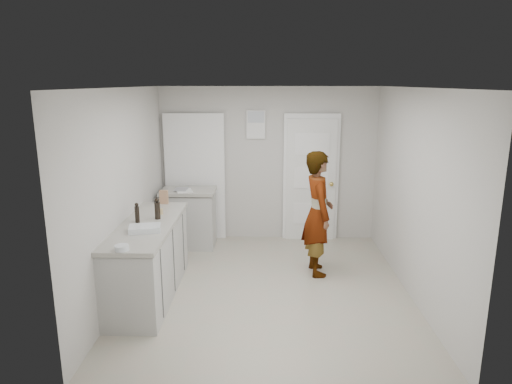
{
  "coord_description": "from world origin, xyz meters",
  "views": [
    {
      "loc": [
        -0.03,
        -5.36,
        2.56
      ],
      "look_at": [
        -0.16,
        0.4,
        1.17
      ],
      "focal_mm": 32.0,
      "sensor_mm": 36.0,
      "label": 1
    }
  ],
  "objects_px": {
    "person": "(318,213)",
    "cake_mix_box": "(164,197)",
    "oil_cruet_b": "(137,213)",
    "spice_jar": "(161,212)",
    "oil_cruet_a": "(157,209)",
    "baking_dish": "(145,229)",
    "egg_bowl": "(122,248)"
  },
  "relations": [
    {
      "from": "spice_jar",
      "to": "oil_cruet_b",
      "type": "relative_size",
      "value": 0.3
    },
    {
      "from": "egg_bowl",
      "to": "baking_dish",
      "type": "bearing_deg",
      "value": 83.14
    },
    {
      "from": "egg_bowl",
      "to": "person",
      "type": "bearing_deg",
      "value": 37.53
    },
    {
      "from": "person",
      "to": "cake_mix_box",
      "type": "height_order",
      "value": "person"
    },
    {
      "from": "baking_dish",
      "to": "spice_jar",
      "type": "bearing_deg",
      "value": 87.31
    },
    {
      "from": "oil_cruet_a",
      "to": "oil_cruet_b",
      "type": "relative_size",
      "value": 1.11
    },
    {
      "from": "oil_cruet_a",
      "to": "baking_dish",
      "type": "bearing_deg",
      "value": -94.27
    },
    {
      "from": "baking_dish",
      "to": "person",
      "type": "bearing_deg",
      "value": 26.61
    },
    {
      "from": "spice_jar",
      "to": "egg_bowl",
      "type": "distance_m",
      "value": 1.29
    },
    {
      "from": "spice_jar",
      "to": "oil_cruet_a",
      "type": "distance_m",
      "value": 0.22
    },
    {
      "from": "spice_jar",
      "to": "egg_bowl",
      "type": "height_order",
      "value": "spice_jar"
    },
    {
      "from": "person",
      "to": "baking_dish",
      "type": "distance_m",
      "value": 2.31
    },
    {
      "from": "spice_jar",
      "to": "baking_dish",
      "type": "xyz_separation_m",
      "value": [
        -0.03,
        -0.67,
        -0.01
      ]
    },
    {
      "from": "person",
      "to": "oil_cruet_b",
      "type": "relative_size",
      "value": 6.93
    },
    {
      "from": "cake_mix_box",
      "to": "baking_dish",
      "type": "relative_size",
      "value": 0.48
    },
    {
      "from": "person",
      "to": "egg_bowl",
      "type": "relative_size",
      "value": 12.01
    },
    {
      "from": "baking_dish",
      "to": "oil_cruet_a",
      "type": "bearing_deg",
      "value": 85.73
    },
    {
      "from": "baking_dish",
      "to": "cake_mix_box",
      "type": "bearing_deg",
      "value": 92.16
    },
    {
      "from": "oil_cruet_a",
      "to": "baking_dish",
      "type": "relative_size",
      "value": 0.69
    },
    {
      "from": "oil_cruet_b",
      "to": "egg_bowl",
      "type": "height_order",
      "value": "oil_cruet_b"
    },
    {
      "from": "person",
      "to": "baking_dish",
      "type": "bearing_deg",
      "value": 108.86
    },
    {
      "from": "cake_mix_box",
      "to": "oil_cruet_b",
      "type": "bearing_deg",
      "value": -96.01
    },
    {
      "from": "oil_cruet_a",
      "to": "egg_bowl",
      "type": "relative_size",
      "value": 1.93
    },
    {
      "from": "cake_mix_box",
      "to": "oil_cruet_b",
      "type": "height_order",
      "value": "oil_cruet_b"
    },
    {
      "from": "person",
      "to": "oil_cruet_a",
      "type": "height_order",
      "value": "person"
    },
    {
      "from": "cake_mix_box",
      "to": "oil_cruet_a",
      "type": "bearing_deg",
      "value": -81.28
    },
    {
      "from": "spice_jar",
      "to": "oil_cruet_b",
      "type": "xyz_separation_m",
      "value": [
        -0.2,
        -0.35,
        0.08
      ]
    },
    {
      "from": "cake_mix_box",
      "to": "spice_jar",
      "type": "distance_m",
      "value": 0.53
    },
    {
      "from": "spice_jar",
      "to": "baking_dish",
      "type": "bearing_deg",
      "value": -92.69
    },
    {
      "from": "person",
      "to": "spice_jar",
      "type": "bearing_deg",
      "value": 92.27
    },
    {
      "from": "person",
      "to": "cake_mix_box",
      "type": "bearing_deg",
      "value": 77.91
    },
    {
      "from": "spice_jar",
      "to": "oil_cruet_b",
      "type": "distance_m",
      "value": 0.41
    }
  ]
}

